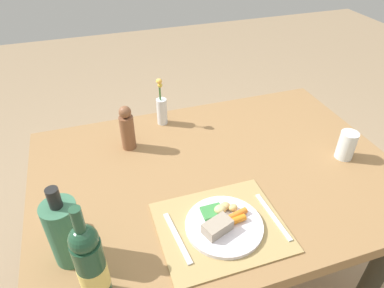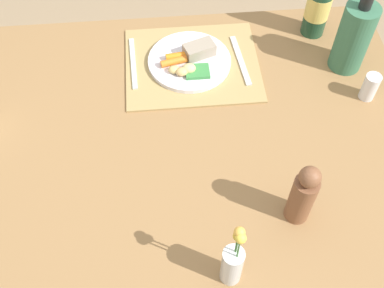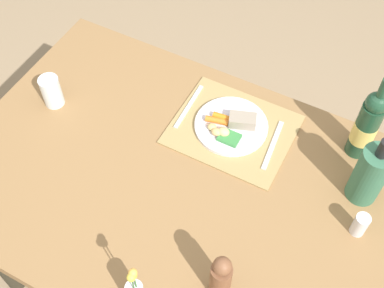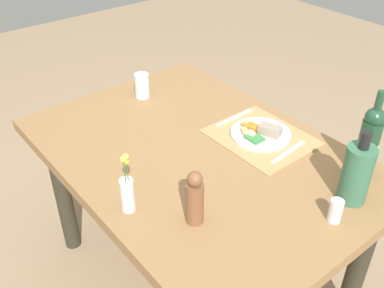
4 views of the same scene
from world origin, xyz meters
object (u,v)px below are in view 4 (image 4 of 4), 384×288
object	(u,v)px
pepper_mill	(195,199)
cooler_bottle	(356,173)
fork	(288,152)
flower_vase	(127,191)
dinner_plate	(260,133)
knife	(234,118)
salt_shaker	(336,211)
water_tumbler	(142,87)
wine_bottle	(368,143)
dining_table	(198,171)

from	to	relation	value
pepper_mill	cooler_bottle	world-z (taller)	cooler_bottle
fork	flower_vase	world-z (taller)	flower_vase
dinner_plate	knife	size ratio (longest dim) A/B	1.18
salt_shaker	water_tumbler	distance (m)	1.09
wine_bottle	flower_vase	world-z (taller)	wine_bottle
wine_bottle	water_tumbler	bearing A→B (deg)	16.54
knife	wine_bottle	bearing A→B (deg)	-172.46
wine_bottle	water_tumbler	size ratio (longest dim) A/B	2.88
fork	water_tumbler	distance (m)	0.78
pepper_mill	flower_vase	world-z (taller)	flower_vase
knife	salt_shaker	distance (m)	0.69
fork	pepper_mill	distance (m)	0.53
water_tumbler	flower_vase	distance (m)	0.79
dinner_plate	fork	size ratio (longest dim) A/B	1.20
fork	dinner_plate	bearing A→B (deg)	-6.39
dining_table	dinner_plate	world-z (taller)	dinner_plate
wine_bottle	flower_vase	xyz separation A→B (m)	(0.37, 0.77, -0.06)
fork	salt_shaker	world-z (taller)	salt_shaker
dinner_plate	cooler_bottle	size ratio (longest dim) A/B	0.92
cooler_bottle	water_tumbler	distance (m)	1.08
wine_bottle	pepper_mill	xyz separation A→B (m)	(0.19, 0.64, -0.04)
knife	cooler_bottle	size ratio (longest dim) A/B	0.78
salt_shaker	flower_vase	size ratio (longest dim) A/B	0.36
knife	fork	bearing A→B (deg)	174.88
pepper_mill	knife	bearing A→B (deg)	-54.55
pepper_mill	cooler_bottle	xyz separation A→B (m)	(-0.25, -0.48, 0.02)
water_tumbler	flower_vase	bearing A→B (deg)	143.23
wine_bottle	salt_shaker	size ratio (longest dim) A/B	4.10
dining_table	flower_vase	size ratio (longest dim) A/B	6.15
knife	dining_table	bearing A→B (deg)	104.90
wine_bottle	flower_vase	bearing A→B (deg)	64.46
knife	pepper_mill	xyz separation A→B (m)	(-0.38, 0.54, 0.08)
flower_vase	dining_table	bearing A→B (deg)	-73.37
dinner_plate	fork	distance (m)	0.15
dinner_plate	pepper_mill	bearing A→B (deg)	112.03
salt_shaker	flower_vase	bearing A→B (deg)	46.73
cooler_bottle	dinner_plate	bearing A→B (deg)	-4.96
knife	wine_bottle	distance (m)	0.60
dinner_plate	water_tumbler	bearing A→B (deg)	17.08
dinner_plate	flower_vase	xyz separation A→B (m)	(-0.03, 0.66, 0.06)
water_tumbler	flower_vase	size ratio (longest dim) A/B	0.52
dining_table	flower_vase	distance (m)	0.45
pepper_mill	flower_vase	size ratio (longest dim) A/B	0.86
dinner_plate	cooler_bottle	world-z (taller)	cooler_bottle
dining_table	cooler_bottle	world-z (taller)	cooler_bottle
salt_shaker	cooler_bottle	xyz separation A→B (m)	(0.03, -0.13, 0.07)
wine_bottle	dinner_plate	bearing A→B (deg)	15.72
salt_shaker	cooler_bottle	size ratio (longest dim) A/B	0.30
fork	wine_bottle	xyz separation A→B (m)	(-0.25, -0.12, 0.13)
dining_table	fork	distance (m)	0.37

